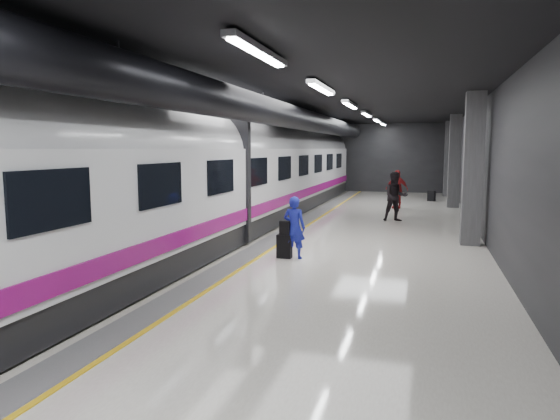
% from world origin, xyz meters
% --- Properties ---
extents(ground, '(40.00, 40.00, 0.00)m').
position_xyz_m(ground, '(0.00, 0.00, 0.00)').
color(ground, white).
rests_on(ground, ground).
extents(platform_hall, '(10.02, 40.02, 4.51)m').
position_xyz_m(platform_hall, '(-0.29, 0.96, 3.54)').
color(platform_hall, black).
rests_on(platform_hall, ground).
extents(train, '(3.05, 38.00, 4.05)m').
position_xyz_m(train, '(-3.25, -0.00, 2.07)').
color(train, black).
rests_on(train, ground).
extents(traveler_main, '(0.64, 0.47, 1.63)m').
position_xyz_m(traveler_main, '(-0.03, -1.30, 0.82)').
color(traveler_main, '#251CD5').
rests_on(traveler_main, ground).
extents(suitcase_main, '(0.38, 0.24, 0.62)m').
position_xyz_m(suitcase_main, '(-0.28, -1.36, 0.31)').
color(suitcase_main, black).
rests_on(suitcase_main, ground).
extents(shoulder_bag, '(0.28, 0.16, 0.36)m').
position_xyz_m(shoulder_bag, '(-0.26, -1.38, 0.80)').
color(shoulder_bag, black).
rests_on(shoulder_bag, suitcase_main).
extents(traveler_far_a, '(1.12, 0.98, 1.95)m').
position_xyz_m(traveler_far_a, '(2.11, 6.32, 0.98)').
color(traveler_far_a, black).
rests_on(traveler_far_a, ground).
extents(traveler_far_b, '(1.15, 0.64, 1.84)m').
position_xyz_m(traveler_far_b, '(1.91, 10.78, 0.92)').
color(traveler_far_b, maroon).
rests_on(traveler_far_b, ground).
extents(suitcase_far, '(0.45, 0.37, 0.57)m').
position_xyz_m(suitcase_far, '(3.58, 14.73, 0.28)').
color(suitcase_far, black).
rests_on(suitcase_far, ground).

